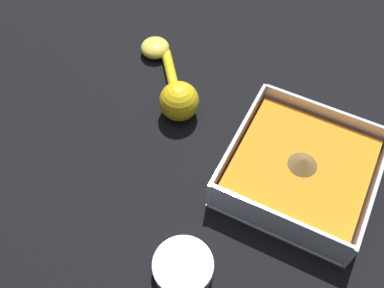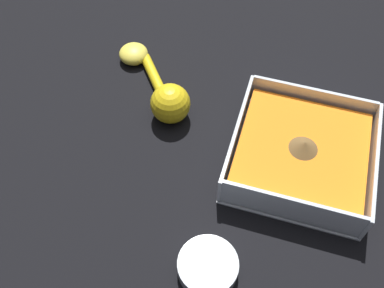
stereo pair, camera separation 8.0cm
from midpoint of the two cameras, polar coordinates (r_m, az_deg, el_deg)
The scene contains 5 objects.
ground_plane at distance 0.83m, azimuth 15.26°, elevation -4.26°, with size 4.00×4.00×0.00m, color black.
square_dish at distance 0.81m, azimuth 16.34°, elevation -3.47°, with size 0.24×0.24×0.07m.
spice_bowl at distance 0.72m, azimuth 2.15°, elevation -15.66°, with size 0.09×0.09×0.03m.
lemon_squeezer at distance 0.86m, azimuth 0.88°, elevation 5.69°, with size 0.17×0.15×0.08m.
lemon_half at distance 0.98m, azimuth -2.36°, elevation 11.96°, with size 0.06×0.06×0.03m.
Camera 1 is at (0.44, 0.02, 0.69)m, focal length 42.00 mm.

